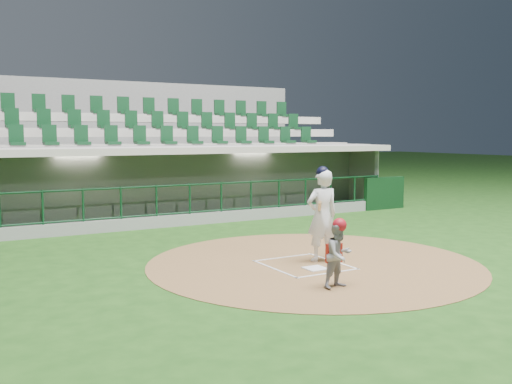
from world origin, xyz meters
TOP-DOWN VIEW (x-y plane):
  - ground at (0.00, 0.00)m, footprint 120.00×120.00m
  - dirt_circle at (0.30, -0.20)m, footprint 7.20×7.20m
  - home_plate at (0.00, -0.70)m, footprint 0.43×0.43m
  - batter_box_chalk at (0.00, -0.30)m, footprint 1.55×1.80m
  - dugout_structure at (0.11, 7.83)m, footprint 16.40×3.70m
  - seating_deck at (0.00, 10.91)m, footprint 17.00×6.72m
  - batter at (0.55, -0.16)m, footprint 0.93×0.93m
  - catcher at (-0.46, -2.08)m, footprint 0.64×0.53m

SIDE VIEW (x-z plane):
  - ground at x=0.00m, z-range 0.00..0.00m
  - dirt_circle at x=0.30m, z-range 0.00..0.01m
  - batter_box_chalk at x=0.00m, z-range 0.01..0.02m
  - home_plate at x=0.00m, z-range 0.01..0.03m
  - catcher at x=-0.46m, z-range 0.00..1.28m
  - dugout_structure at x=0.11m, z-range -0.54..2.46m
  - batter at x=0.55m, z-range 0.00..2.09m
  - seating_deck at x=0.00m, z-range -1.15..4.00m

